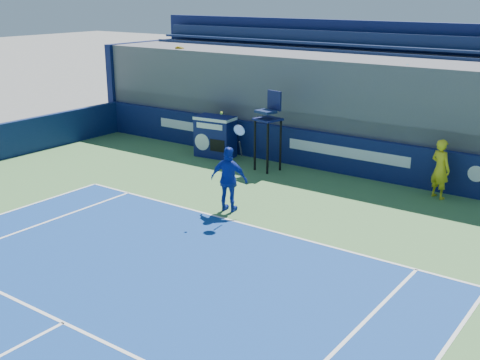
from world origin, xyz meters
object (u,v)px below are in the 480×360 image
Objects in this scene: ball_person at (440,169)px; match_clock at (215,135)px; tennis_player at (229,179)px; umpire_chair at (269,122)px.

ball_person is 1.16× the size of match_clock.
tennis_player reaches higher than ball_person.
match_clock is 0.54× the size of tennis_player.
tennis_player is (3.56, -3.97, 0.11)m from match_clock.
tennis_player reaches higher than match_clock.
ball_person is at bearing 1.33° from match_clock.
match_clock is 2.49m from umpire_chair.
umpire_chair is at bearing 29.11° from ball_person.
umpire_chair reaches higher than ball_person.
ball_person is 5.26m from umpire_chair.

